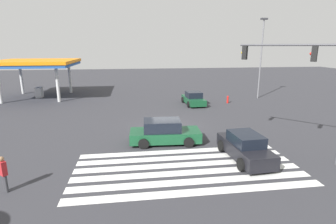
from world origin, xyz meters
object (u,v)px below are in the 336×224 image
at_px(traffic_signal_mast, 312,76).
at_px(street_light_pole_a, 261,53).
at_px(car_0, 193,99).
at_px(pedestrian, 3,172).
at_px(fire_hydrant, 228,99).
at_px(car_4, 245,147).
at_px(car_2, 164,132).

xyz_separation_m(traffic_signal_mast, street_light_pole_a, (5.90, 17.55, 0.85)).
relative_size(car_0, pedestrian, 2.47).
relative_size(traffic_signal_mast, fire_hydrant, 7.81).
bearing_deg(car_4, car_0, -5.12).
bearing_deg(car_4, fire_hydrant, -20.26).
relative_size(traffic_signal_mast, car_2, 1.40).
height_order(car_0, car_2, car_2).
bearing_deg(street_light_pole_a, traffic_signal_mast, -108.58).
height_order(traffic_signal_mast, fire_hydrant, traffic_signal_mast).
bearing_deg(car_2, car_0, 70.57).
height_order(traffic_signal_mast, car_4, traffic_signal_mast).
bearing_deg(car_4, street_light_pole_a, -31.81).
xyz_separation_m(traffic_signal_mast, fire_hydrant, (1.05, 15.21, -4.37)).
xyz_separation_m(traffic_signal_mast, pedestrian, (-15.67, -1.73, -3.84)).
bearing_deg(traffic_signal_mast, street_light_pole_a, -63.58).
bearing_deg(traffic_signal_mast, car_4, 42.38).
bearing_deg(car_4, traffic_signal_mast, -95.97).
distance_m(pedestrian, fire_hydrant, 23.81).
relative_size(car_2, street_light_pole_a, 0.50).
xyz_separation_m(car_0, street_light_pole_a, (8.97, 2.60, 4.98)).
relative_size(pedestrian, fire_hydrant, 1.99).
distance_m(street_light_pole_a, fire_hydrant, 7.50).
height_order(pedestrian, street_light_pole_a, street_light_pole_a).
bearing_deg(street_light_pole_a, car_0, -163.83).
xyz_separation_m(car_2, car_4, (4.29, -3.28, -0.02)).
distance_m(traffic_signal_mast, car_2, 9.45).
height_order(traffic_signal_mast, pedestrian, traffic_signal_mast).
height_order(car_2, car_4, car_2).
relative_size(car_2, fire_hydrant, 5.59).
height_order(car_0, street_light_pole_a, street_light_pole_a).
relative_size(street_light_pole_a, fire_hydrant, 11.21).
bearing_deg(pedestrian, car_2, -12.22).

